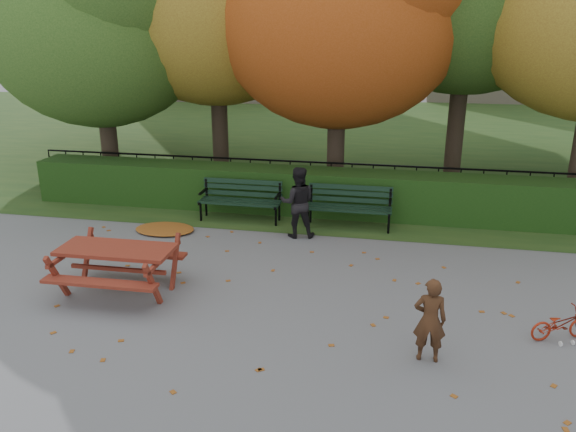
% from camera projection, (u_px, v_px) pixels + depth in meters
% --- Properties ---
extents(ground, '(90.00, 90.00, 0.00)m').
position_uv_depth(ground, '(258.00, 300.00, 8.89)').
color(ground, slate).
rests_on(ground, ground).
extents(grass_strip, '(90.00, 90.00, 0.00)m').
position_uv_depth(grass_strip, '(345.00, 136.00, 21.89)').
color(grass_strip, '#1F3C17').
rests_on(grass_strip, ground).
extents(hedge, '(13.00, 0.90, 1.00)m').
position_uv_depth(hedge, '(305.00, 191.00, 12.91)').
color(hedge, black).
rests_on(hedge, ground).
extents(iron_fence, '(14.00, 0.04, 1.02)m').
position_uv_depth(iron_fence, '(310.00, 181.00, 13.64)').
color(iron_fence, black).
rests_on(iron_fence, ground).
extents(tree_a, '(5.88, 5.60, 7.48)m').
position_uv_depth(tree_a, '(102.00, 8.00, 13.56)').
color(tree_a, '#30221B').
rests_on(tree_a, ground).
extents(bench_left, '(1.80, 0.57, 0.88)m').
position_uv_depth(bench_left, '(241.00, 197.00, 12.40)').
color(bench_left, black).
rests_on(bench_left, ground).
extents(bench_right, '(1.80, 0.57, 0.88)m').
position_uv_depth(bench_right, '(349.00, 203.00, 11.96)').
color(bench_right, black).
rests_on(bench_right, ground).
extents(picnic_table, '(1.84, 1.49, 0.89)m').
position_uv_depth(picnic_table, '(117.00, 258.00, 8.95)').
color(picnic_table, maroon).
rests_on(picnic_table, ground).
extents(leaf_pile, '(1.43, 1.13, 0.09)m').
position_uv_depth(leaf_pile, '(165.00, 229.00, 11.84)').
color(leaf_pile, maroon).
rests_on(leaf_pile, ground).
extents(leaf_scatter, '(9.00, 5.70, 0.01)m').
position_uv_depth(leaf_scatter, '(262.00, 291.00, 9.17)').
color(leaf_scatter, maroon).
rests_on(leaf_scatter, ground).
extents(child, '(0.42, 0.28, 1.15)m').
position_uv_depth(child, '(430.00, 320.00, 7.12)').
color(child, '#3F2414').
rests_on(child, ground).
extents(adult, '(0.81, 0.68, 1.46)m').
position_uv_depth(adult, '(298.00, 202.00, 11.32)').
color(adult, black).
rests_on(adult, ground).
extents(bicycle, '(0.93, 0.60, 0.46)m').
position_uv_depth(bicycle, '(561.00, 324.00, 7.71)').
color(bicycle, maroon).
rests_on(bicycle, ground).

